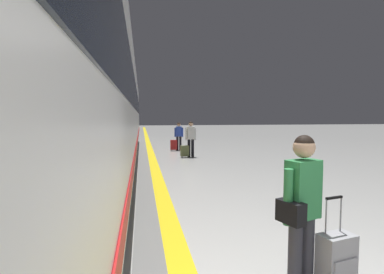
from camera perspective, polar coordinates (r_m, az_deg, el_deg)
The scene contains 9 objects.
safety_line_strip at distance 11.48m, azimuth -7.72°, elevation -5.48°, with size 0.36×80.00×0.01m, color yellow.
tactile_edge_band at distance 11.47m, azimuth -9.31°, elevation -5.51°, with size 0.60×80.00×0.01m, color slate.
high_speed_train at distance 9.20m, azimuth -20.44°, elevation 7.53°, with size 2.94×27.97×4.97m.
traveller_foreground at distance 3.24m, azimuth 21.25°, elevation -12.57°, with size 0.56×0.40×1.73m.
rolling_suitcase_foreground at distance 3.60m, azimuth 27.11°, elevation -21.78°, with size 0.42×0.30×1.08m.
passenger_near at distance 13.38m, azimuth -0.24°, elevation 0.15°, with size 0.53×0.24×1.69m.
suitcase_near at distance 13.23m, azimuth -1.49°, elevation -2.83°, with size 0.40×0.26×0.56m.
passenger_mid at distance 16.07m, azimuth -2.67°, elevation 0.62°, with size 0.50×0.22×1.59m.
suitcase_mid at distance 15.85m, azimuth -3.70°, elevation -1.60°, with size 0.40×0.27×0.60m.
Camera 1 is at (-1.59, -1.31, 1.92)m, focal length 26.43 mm.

